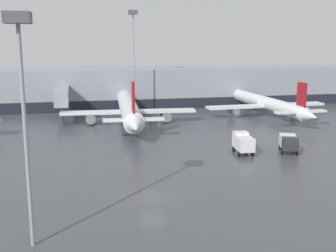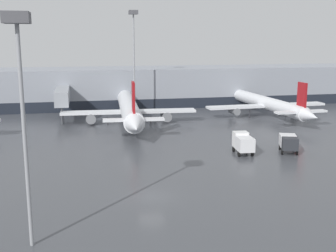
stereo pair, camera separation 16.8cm
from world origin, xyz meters
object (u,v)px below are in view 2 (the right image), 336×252
(service_truck_1, at_px, (289,142))
(parked_jet_2, at_px, (129,109))
(apron_light_mast_1, at_px, (20,64))
(apron_light_mast_5, at_px, (134,35))
(parked_jet_1, at_px, (267,103))
(service_truck_0, at_px, (243,142))
(traffic_cone_1, at_px, (26,146))

(service_truck_1, bearing_deg, parked_jet_2, -123.27)
(apron_light_mast_1, bearing_deg, parked_jet_2, 74.50)
(parked_jet_2, height_order, apron_light_mast_5, apron_light_mast_5)
(apron_light_mast_1, bearing_deg, parked_jet_1, 49.26)
(service_truck_1, distance_m, apron_light_mast_5, 42.06)
(service_truck_0, height_order, apron_light_mast_5, apron_light_mast_5)
(parked_jet_1, distance_m, apron_light_mast_5, 30.88)
(traffic_cone_1, bearing_deg, parked_jet_1, 20.80)
(service_truck_0, xyz_separation_m, apron_light_mast_5, (-10.45, 34.89, 14.95))
(apron_light_mast_5, bearing_deg, traffic_cone_1, -127.22)
(apron_light_mast_1, bearing_deg, service_truck_0, 40.01)
(parked_jet_1, xyz_separation_m, service_truck_0, (-15.91, -26.78, -1.06))
(traffic_cone_1, bearing_deg, service_truck_0, -17.52)
(apron_light_mast_5, bearing_deg, apron_light_mast_1, -105.22)
(parked_jet_2, distance_m, apron_light_mast_5, 16.92)
(traffic_cone_1, height_order, apron_light_mast_1, apron_light_mast_1)
(apron_light_mast_1, bearing_deg, traffic_cone_1, 97.27)
(traffic_cone_1, distance_m, apron_light_mast_5, 35.88)
(traffic_cone_1, relative_size, apron_light_mast_5, 0.03)
(service_truck_1, relative_size, apron_light_mast_5, 0.22)
(parked_jet_1, height_order, parked_jet_2, parked_jet_2)
(traffic_cone_1, height_order, apron_light_mast_5, apron_light_mast_5)
(parked_jet_2, distance_m, apron_light_mast_1, 50.03)
(parked_jet_1, xyz_separation_m, apron_light_mast_1, (-41.76, -48.47, 11.09))
(parked_jet_1, relative_size, service_truck_0, 8.30)
(service_truck_1, xyz_separation_m, apron_light_mast_1, (-32.45, -21.24, 12.32))
(apron_light_mast_1, relative_size, apron_light_mast_5, 0.81)
(parked_jet_1, relative_size, apron_light_mast_5, 1.69)
(traffic_cone_1, distance_m, apron_light_mast_1, 34.11)
(service_truck_1, xyz_separation_m, apron_light_mast_5, (-17.06, 35.35, 15.12))
(service_truck_0, bearing_deg, apron_light_mast_5, 21.34)
(apron_light_mast_1, distance_m, apron_light_mast_5, 58.71)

